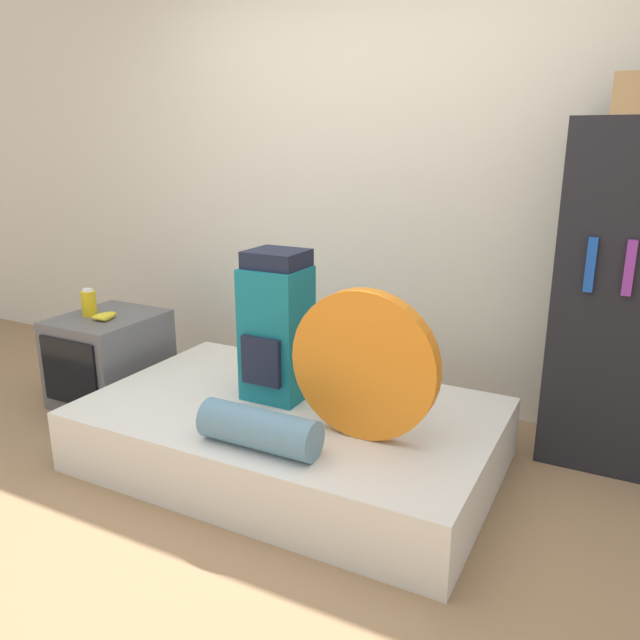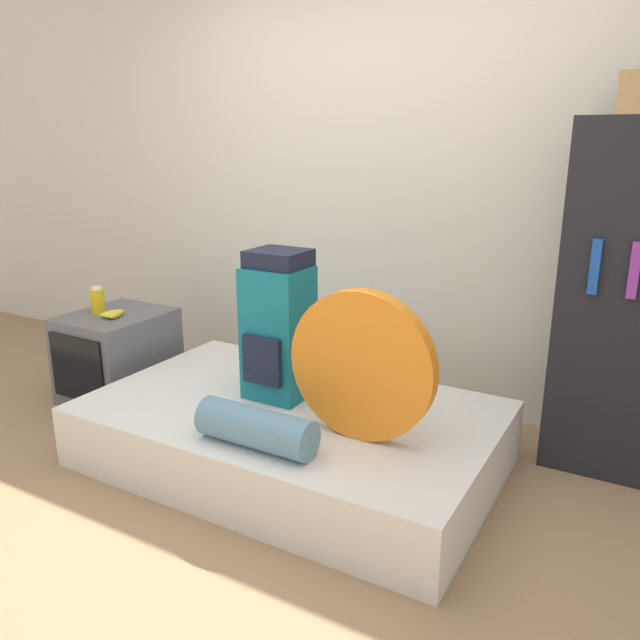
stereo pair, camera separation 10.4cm
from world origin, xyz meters
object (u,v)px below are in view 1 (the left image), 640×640
at_px(tent_bag, 364,365).
at_px(canister, 89,303).
at_px(television, 110,359).
at_px(sleeping_roll, 259,429).
at_px(backpack, 276,327).

xyz_separation_m(tent_bag, canister, (-1.88, 0.26, -0.02)).
relative_size(tent_bag, canister, 4.01).
bearing_deg(canister, television, 17.86).
height_order(tent_bag, sleeping_roll, tent_bag).
height_order(sleeping_roll, television, television).
distance_m(backpack, tent_bag, 0.59).
bearing_deg(canister, tent_bag, -8.00).
distance_m(tent_bag, canister, 1.90).
bearing_deg(sleeping_roll, backpack, 113.43).
height_order(backpack, sleeping_roll, backpack).
distance_m(tent_bag, sleeping_roll, 0.51).
relative_size(tent_bag, sleeping_roll, 1.25).
height_order(backpack, television, backpack).
xyz_separation_m(television, canister, (-0.09, -0.03, 0.34)).
bearing_deg(tent_bag, sleeping_roll, -138.65).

